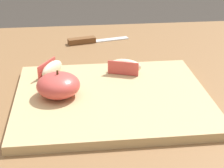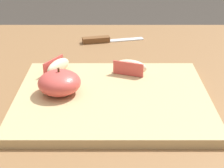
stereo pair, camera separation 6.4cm
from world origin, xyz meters
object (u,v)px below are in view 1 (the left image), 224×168
(apple_half_skin_up, at_px, (58,85))
(apple_wedge_front, at_px, (124,66))
(paring_knife, at_px, (87,40))
(apple_wedge_left, at_px, (52,69))
(cutting_board, at_px, (112,98))

(apple_half_skin_up, relative_size, apple_wedge_front, 1.12)
(paring_knife, bearing_deg, apple_half_skin_up, -101.49)
(paring_knife, bearing_deg, apple_wedge_left, -109.12)
(apple_wedge_front, xyz_separation_m, paring_knife, (-0.06, 0.23, -0.02))
(cutting_board, distance_m, apple_wedge_left, 0.14)
(apple_wedge_left, xyz_separation_m, paring_knife, (0.08, 0.23, -0.02))
(apple_wedge_left, bearing_deg, apple_half_skin_up, -80.32)
(paring_knife, bearing_deg, apple_wedge_front, -74.94)
(apple_half_skin_up, xyz_separation_m, apple_wedge_front, (0.13, 0.09, -0.01))
(apple_half_skin_up, height_order, apple_wedge_left, apple_half_skin_up)
(cutting_board, height_order, apple_half_skin_up, apple_half_skin_up)
(cutting_board, height_order, apple_wedge_left, apple_wedge_left)
(apple_wedge_front, distance_m, apple_wedge_left, 0.14)
(apple_wedge_front, xyz_separation_m, apple_wedge_left, (-0.14, 0.00, 0.00))
(cutting_board, relative_size, paring_knife, 2.12)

